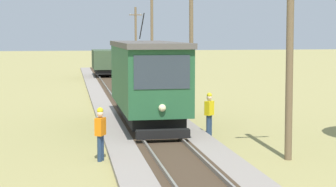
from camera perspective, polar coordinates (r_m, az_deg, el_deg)
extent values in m
cube|color=#235633|center=(24.03, -2.23, 1.79)|extent=(2.50, 8.00, 2.60)
cube|color=#56514C|center=(23.96, -2.24, 5.15)|extent=(2.60, 8.32, 0.22)
cube|color=black|center=(24.20, -2.21, -1.94)|extent=(2.10, 7.04, 0.44)
cube|color=#2D3842|center=(20.04, -0.63, 2.24)|extent=(2.10, 0.03, 1.25)
cube|color=#2D3842|center=(24.21, 0.73, 2.69)|extent=(0.02, 6.72, 1.04)
sphere|color=#F4EAB2|center=(20.13, -0.61, -1.51)|extent=(0.28, 0.28, 0.28)
cylinder|color=black|center=(25.54, -2.75, 7.04)|extent=(0.05, 1.67, 1.19)
cube|color=black|center=(20.14, -0.54, -4.25)|extent=(2.00, 0.36, 0.32)
cylinder|color=black|center=(22.01, -1.40, -2.76)|extent=(1.54, 0.80, 0.80)
cylinder|color=black|center=(26.40, -2.89, -1.25)|extent=(1.54, 0.80, 0.80)
cube|color=#384C33|center=(51.75, -6.54, 3.59)|extent=(2.40, 5.20, 1.70)
cube|color=black|center=(51.81, -6.52, 2.40)|extent=(2.02, 4.78, 0.38)
cylinder|color=black|center=(50.26, -6.41, 2.28)|extent=(1.54, 0.76, 0.76)
cylinder|color=black|center=(53.37, -6.63, 2.51)|extent=(1.54, 0.76, 0.76)
cylinder|color=brown|center=(18.35, 12.60, 4.21)|extent=(0.24, 0.39, 7.14)
cylinder|color=brown|center=(32.43, 2.45, 5.78)|extent=(0.24, 0.50, 7.79)
cylinder|color=brown|center=(47.84, -1.69, 6.26)|extent=(0.24, 0.30, 8.33)
cylinder|color=brown|center=(59.52, -3.39, 5.63)|extent=(0.24, 0.44, 7.03)
cube|color=brown|center=(59.55, -3.40, 8.20)|extent=(1.40, 0.10, 0.10)
cylinder|color=silver|center=(59.49, -3.93, 8.30)|extent=(0.08, 0.08, 0.10)
cylinder|color=silver|center=(59.62, -2.87, 8.30)|extent=(0.08, 0.08, 0.10)
cone|color=#9E998E|center=(57.90, -2.24, 2.68)|extent=(2.40, 2.40, 1.09)
cylinder|color=navy|center=(18.22, -6.94, -5.64)|extent=(0.15, 0.15, 0.86)
cylinder|color=navy|center=(18.08, -7.17, -5.74)|extent=(0.15, 0.15, 0.86)
cube|color=orange|center=(18.01, -7.09, -3.45)|extent=(0.40, 0.45, 0.58)
sphere|color=beige|center=(17.95, -7.11, -2.10)|extent=(0.22, 0.22, 0.22)
sphere|color=yellow|center=(17.93, -7.11, -1.78)|extent=(0.21, 0.21, 0.21)
cylinder|color=navy|center=(22.39, 4.21, -3.38)|extent=(0.15, 0.15, 0.86)
cylinder|color=navy|center=(22.52, 4.43, -3.32)|extent=(0.15, 0.15, 0.86)
cube|color=yellow|center=(22.35, 4.33, -1.53)|extent=(0.44, 0.43, 0.58)
sphere|color=beige|center=(22.29, 4.34, -0.43)|extent=(0.22, 0.22, 0.22)
sphere|color=yellow|center=(22.28, 4.34, -0.18)|extent=(0.21, 0.21, 0.21)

